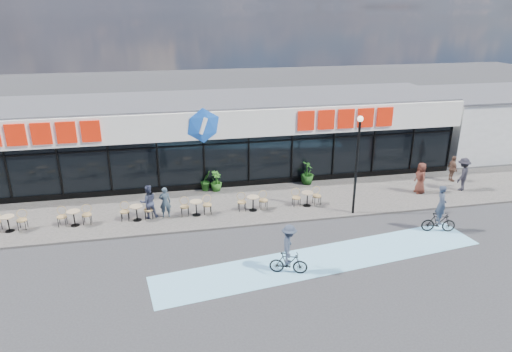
# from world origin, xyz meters

# --- Properties ---
(ground) EXTENTS (120.00, 120.00, 0.00)m
(ground) POSITION_xyz_m (0.00, 0.00, 0.00)
(ground) COLOR #28282B
(ground) RESTS_ON ground
(sidewalk) EXTENTS (44.00, 5.00, 0.10)m
(sidewalk) POSITION_xyz_m (0.00, 4.50, 0.05)
(sidewalk) COLOR #605A55
(sidewalk) RESTS_ON ground
(bike_lane) EXTENTS (14.17, 4.13, 0.01)m
(bike_lane) POSITION_xyz_m (4.00, -1.50, 0.01)
(bike_lane) COLOR #72B4D7
(bike_lane) RESTS_ON ground
(building) EXTENTS (30.60, 6.57, 4.75)m
(building) POSITION_xyz_m (-0.00, 9.93, 2.34)
(building) COLOR black
(building) RESTS_ON ground
(neighbour_building) EXTENTS (9.20, 7.20, 4.11)m
(neighbour_building) POSITION_xyz_m (20.50, 11.00, 2.06)
(neighbour_building) COLOR white
(neighbour_building) RESTS_ON ground
(lamp_post) EXTENTS (0.28, 0.28, 4.89)m
(lamp_post) POSITION_xyz_m (6.85, 2.30, 3.02)
(lamp_post) COLOR black
(lamp_post) RESTS_ON sidewalk
(bistro_set_1) EXTENTS (1.54, 0.62, 0.90)m
(bistro_set_1) POSITION_xyz_m (-9.24, 3.67, 0.56)
(bistro_set_1) COLOR tan
(bistro_set_1) RESTS_ON sidewalk
(bistro_set_2) EXTENTS (1.54, 0.62, 0.90)m
(bistro_set_2) POSITION_xyz_m (-6.41, 3.67, 0.56)
(bistro_set_2) COLOR tan
(bistro_set_2) RESTS_ON sidewalk
(bistro_set_3) EXTENTS (1.54, 0.62, 0.90)m
(bistro_set_3) POSITION_xyz_m (-3.59, 3.67, 0.56)
(bistro_set_3) COLOR tan
(bistro_set_3) RESTS_ON sidewalk
(bistro_set_4) EXTENTS (1.54, 0.62, 0.90)m
(bistro_set_4) POSITION_xyz_m (-0.76, 3.67, 0.56)
(bistro_set_4) COLOR tan
(bistro_set_4) RESTS_ON sidewalk
(bistro_set_5) EXTENTS (1.54, 0.62, 0.90)m
(bistro_set_5) POSITION_xyz_m (2.06, 3.67, 0.56)
(bistro_set_5) COLOR tan
(bistro_set_5) RESTS_ON sidewalk
(bistro_set_6) EXTENTS (1.54, 0.62, 0.90)m
(bistro_set_6) POSITION_xyz_m (4.89, 3.67, 0.56)
(bistro_set_6) COLOR tan
(bistro_set_6) RESTS_ON sidewalk
(potted_plant_left) EXTENTS (0.81, 0.80, 1.15)m
(potted_plant_left) POSITION_xyz_m (0.03, 6.75, 0.67)
(potted_plant_left) COLOR #1E4E16
(potted_plant_left) RESTS_ON sidewalk
(potted_plant_mid) EXTENTS (0.90, 0.90, 1.14)m
(potted_plant_mid) POSITION_xyz_m (0.57, 6.56, 0.67)
(potted_plant_mid) COLOR #28601B
(potted_plant_mid) RESTS_ON sidewalk
(potted_plant_right) EXTENTS (0.78, 0.78, 1.33)m
(potted_plant_right) POSITION_xyz_m (5.83, 6.59, 0.77)
(potted_plant_right) COLOR #194714
(potted_plant_right) RESTS_ON sidewalk
(patron_left) EXTENTS (0.58, 0.40, 1.54)m
(patron_left) POSITION_xyz_m (-2.23, 3.71, 0.87)
(patron_left) COLOR #2F3E49
(patron_left) RESTS_ON sidewalk
(patron_right) EXTENTS (0.92, 0.79, 1.66)m
(patron_right) POSITION_xyz_m (-3.02, 3.79, 0.93)
(patron_right) COLOR #32364E
(patron_right) RESTS_ON sidewalk
(pedestrian_a) EXTENTS (0.59, 0.87, 1.73)m
(pedestrian_a) POSITION_xyz_m (11.44, 4.02, 0.96)
(pedestrian_a) COLOR #49221A
(pedestrian_a) RESTS_ON sidewalk
(pedestrian_b) EXTENTS (0.46, 0.92, 1.52)m
(pedestrian_b) POSITION_xyz_m (14.23, 5.29, 0.86)
(pedestrian_b) COLOR brown
(pedestrian_b) RESTS_ON sidewalk
(pedestrian_c) EXTENTS (1.37, 1.29, 1.86)m
(pedestrian_c) POSITION_xyz_m (13.92, 3.93, 1.03)
(pedestrian_c) COLOR black
(pedestrian_c) RESTS_ON sidewalk
(cyclist_a) EXTENTS (1.53, 1.16, 2.04)m
(cyclist_a) POSITION_xyz_m (2.31, -2.17, 0.95)
(cyclist_a) COLOR black
(cyclist_a) RESTS_ON ground
(cyclist_b) EXTENTS (1.58, 0.81, 2.26)m
(cyclist_b) POSITION_xyz_m (9.95, -0.18, 0.87)
(cyclist_b) COLOR black
(cyclist_b) RESTS_ON ground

